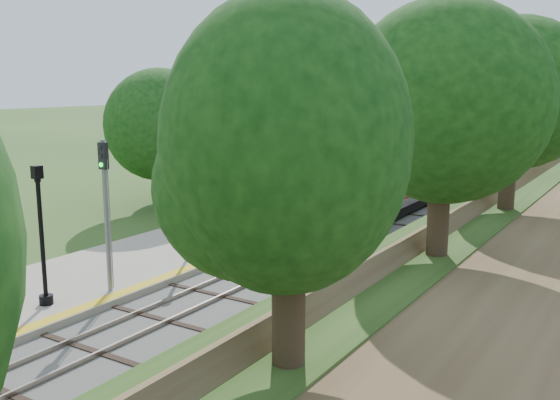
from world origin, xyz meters
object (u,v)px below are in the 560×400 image
Objects in this scene: lamppost_far at (189,209)px; signal_farside at (467,178)px; signal_platform at (106,199)px; train at (534,132)px; lamppost_mid at (42,244)px; signal_gantry at (531,117)px; station_building at (245,134)px.

signal_farside is at bearing 42.86° from lamppost_far.
lamppost_far is 5.69m from signal_platform.
signal_platform is (0.74, -5.47, 1.40)m from lamppost_far.
train is at bearing 87.45° from signal_platform.
lamppost_mid is at bearing -93.14° from train.
signal_gantry is 1.50× the size of signal_farside.
lamppost_far reaches higher than train.
signal_platform is at bearing -92.55° from train.
lamppost_mid is 0.88× the size of signal_farside.
station_building is 28.54m from lamppost_mid.
lamppost_far is (-6.11, -43.86, -2.33)m from signal_gantry.
lamppost_mid is 1.05× the size of lamppost_far.
lamppost_far is at bearing 97.75° from signal_platform.
signal_farside is at bearing 58.07° from signal_platform.
signal_gantry is 49.63m from signal_platform.
signal_farside reaches higher than train.
lamppost_mid reaches higher than lamppost_far.
station_building reaches higher than signal_farside.
station_building is at bearing 111.18° from lamppost_mid.
signal_gantry reaches higher than lamppost_mid.
signal_platform is (0.80, 2.24, 1.30)m from lamppost_mid.
lamppost_mid is (-6.17, -51.56, -2.23)m from signal_gantry.
station_building is 21.58m from lamppost_far.
signal_farside is (9.90, 16.84, 0.95)m from lamppost_mid.
lamppost_far is (10.35, -18.87, -1.60)m from station_building.
lamppost_far is at bearing -61.24° from station_building.
lamppost_far is 0.84× the size of signal_farside.
signal_platform reaches higher than signal_farside.
signal_farside reaches higher than lamppost_far.
train is 24.83× the size of lamppost_far.
signal_farside is at bearing 59.54° from lamppost_mid.
signal_platform is at bearing -82.25° from lamppost_far.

